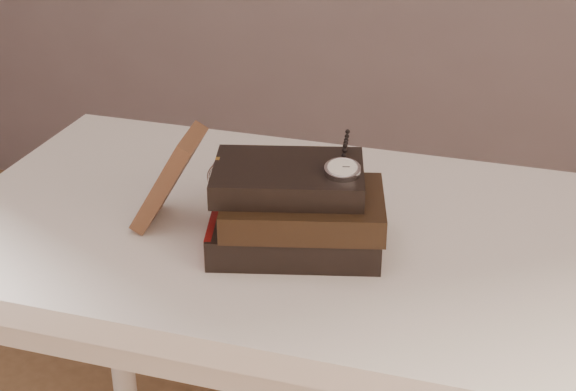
% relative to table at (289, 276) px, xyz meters
% --- Properties ---
extents(table, '(1.00, 0.60, 0.75)m').
position_rel_table_xyz_m(table, '(0.00, 0.00, 0.00)').
color(table, white).
rests_on(table, ground).
extents(book_stack, '(0.27, 0.21, 0.12)m').
position_rel_table_xyz_m(book_stack, '(0.03, -0.06, 0.15)').
color(book_stack, black).
rests_on(book_stack, table).
extents(journal, '(0.11, 0.11, 0.14)m').
position_rel_table_xyz_m(journal, '(-0.16, -0.05, 0.16)').
color(journal, '#46291B').
rests_on(journal, table).
extents(pocket_watch, '(0.06, 0.15, 0.02)m').
position_rel_table_xyz_m(pocket_watch, '(0.09, -0.05, 0.22)').
color(pocket_watch, silver).
rests_on(pocket_watch, book_stack).
extents(eyeglasses, '(0.12, 0.13, 0.05)m').
position_rel_table_xyz_m(eyeglasses, '(-0.07, -0.00, 0.16)').
color(eyeglasses, silver).
rests_on(eyeglasses, book_stack).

